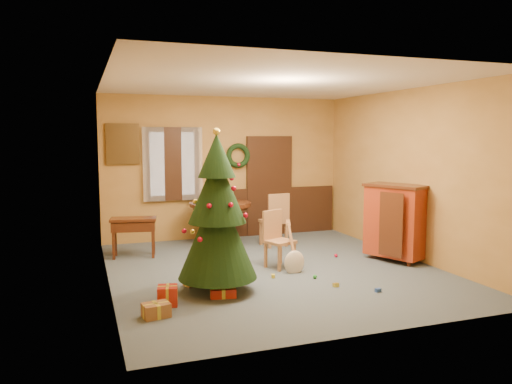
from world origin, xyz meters
name	(u,v)px	position (x,y,z in m)	size (l,w,h in m)	color
room_envelope	(236,184)	(0.21, 2.70, 1.12)	(5.50, 5.50, 5.50)	#394654
dining_table	(220,215)	(-0.30, 2.08, 0.58)	(1.20, 1.20, 0.82)	black
urn	(220,197)	(-0.30, 2.08, 0.93)	(0.30, 0.30, 0.22)	slate
centerpiece_plant	(220,182)	(-0.30, 2.08, 1.22)	(0.32, 0.28, 0.36)	#1E4C23
chair_near	(277,237)	(0.11, 0.15, 0.49)	(0.51, 0.51, 0.91)	#A87743
chair_far	(276,218)	(0.64, 1.55, 0.55)	(0.50, 0.50, 1.03)	#A87743
guitar	(294,248)	(0.23, -0.27, 0.39)	(0.33, 0.16, 0.79)	beige
plant_stand	(209,220)	(-0.56, 1.92, 0.52)	(0.32, 0.32, 0.84)	black
stand_plant	(209,193)	(-0.56, 1.92, 1.04)	(0.22, 0.18, 0.40)	#19471E
christmas_tree	(217,215)	(-1.12, -0.78, 1.05)	(1.07, 1.07, 2.21)	#382111
writing_desk	(134,228)	(-1.99, 1.59, 0.52)	(0.83, 0.51, 0.69)	black
sideboard	(395,220)	(2.15, -0.12, 0.69)	(0.90, 1.14, 1.30)	#611C0B
gift_a	(156,310)	(-2.05, -1.48, 0.08)	(0.34, 0.27, 0.17)	brown
gift_b	(168,296)	(-1.86, -1.11, 0.12)	(0.29, 0.29, 0.25)	#A82416
gift_c	(193,281)	(-1.38, -0.39, 0.07)	(0.29, 0.25, 0.13)	brown
gift_d	(223,293)	(-1.13, -1.06, 0.06)	(0.35, 0.19, 0.12)	#A82416
toy_a	(378,290)	(0.91, -1.53, 0.03)	(0.08, 0.05, 0.05)	#24489E
toy_b	(315,277)	(0.39, -0.67, 0.03)	(0.06, 0.06, 0.06)	#278F30
toy_c	(273,276)	(-0.18, -0.42, 0.03)	(0.08, 0.05, 0.05)	gold
toy_d	(336,255)	(1.32, 0.40, 0.03)	(0.06, 0.06, 0.06)	red
toy_e	(336,285)	(0.49, -1.13, 0.03)	(0.08, 0.05, 0.05)	gold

